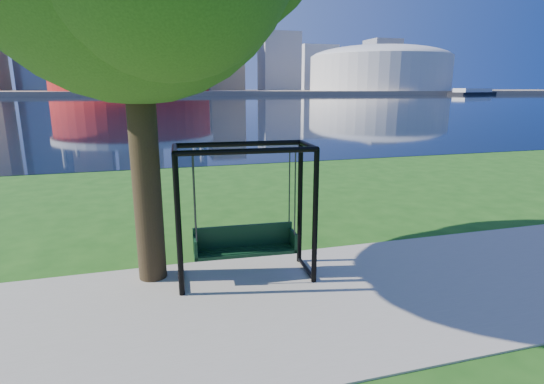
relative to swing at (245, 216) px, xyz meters
name	(u,v)px	position (x,y,z in m)	size (l,w,h in m)	color
ground	(288,288)	(0.60, -0.63, -1.16)	(900.00, 900.00, 0.00)	#1E5114
path	(297,301)	(0.60, -1.13, -1.15)	(120.00, 4.00, 0.03)	#9E937F
river	(158,102)	(0.60, 101.37, -1.15)	(900.00, 180.00, 0.02)	black
far_bank	(151,92)	(0.60, 305.37, -0.16)	(900.00, 228.00, 2.00)	#937F60
stadium	(131,67)	(-9.40, 234.37, 13.07)	(83.00, 83.00, 32.00)	maroon
arena	(379,67)	(135.60, 234.37, 14.71)	(84.00, 84.00, 26.56)	beige
skyline	(141,40)	(-3.67, 318.77, 34.73)	(392.00, 66.00, 96.50)	gray
swing	(245,216)	(0.00, 0.00, 0.00)	(2.40, 1.15, 2.40)	black
barge	(473,92)	(164.76, 186.49, 0.34)	(34.27, 19.89, 3.33)	black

